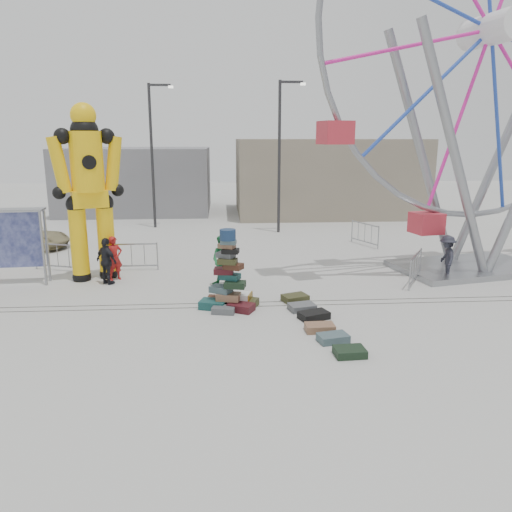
{
  "coord_description": "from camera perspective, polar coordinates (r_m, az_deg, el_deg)",
  "views": [
    {
      "loc": [
        -0.1,
        -14.01,
        5.08
      ],
      "look_at": [
        1.03,
        2.5,
        1.15
      ],
      "focal_mm": 35.0,
      "sensor_mm": 36.0,
      "label": 1
    }
  ],
  "objects": [
    {
      "name": "crash_test_dummy",
      "position": [
        18.81,
        -18.58,
        7.57
      ],
      "size": [
        2.52,
        1.39,
        6.47
      ],
      "rotation": [
        0.0,
        0.0,
        0.39
      ],
      "color": "black",
      "rests_on": "ground"
    },
    {
      "name": "row_case_2",
      "position": [
        14.54,
        6.63,
        -6.74
      ],
      "size": [
        0.98,
        0.79,
        0.21
      ],
      "primitive_type": "cube",
      "rotation": [
        0.0,
        0.0,
        0.37
      ],
      "color": "black",
      "rests_on": "ground"
    },
    {
      "name": "track_line_near",
      "position": [
        15.46,
        -3.35,
        -5.83
      ],
      "size": [
        40.0,
        0.04,
        0.01
      ],
      "primitive_type": "cube",
      "color": "#47443F",
      "rests_on": "ground"
    },
    {
      "name": "barricade_wheel_front",
      "position": [
        18.63,
        17.75,
        -1.37
      ],
      "size": [
        1.12,
        1.76,
        1.1
      ],
      "primitive_type": null,
      "rotation": [
        0.0,
        0.0,
        1.02
      ],
      "color": "gray",
      "rests_on": "ground"
    },
    {
      "name": "building_right",
      "position": [
        34.84,
        7.94,
        8.98
      ],
      "size": [
        12.0,
        8.0,
        5.0
      ],
      "primitive_type": "cube",
      "color": "gray",
      "rests_on": "ground"
    },
    {
      "name": "row_case_5",
      "position": [
        12.33,
        10.67,
        -10.72
      ],
      "size": [
        0.76,
        0.59,
        0.2
      ],
      "primitive_type": "cube",
      "rotation": [
        0.0,
        0.0,
        0.06
      ],
      "color": "black",
      "rests_on": "ground"
    },
    {
      "name": "barricade_dummy_b",
      "position": [
        20.94,
        -21.73,
        -0.1
      ],
      "size": [
        1.94,
        0.71,
        1.1
      ],
      "primitive_type": null,
      "rotation": [
        0.0,
        0.0,
        -0.31
      ],
      "color": "gray",
      "rests_on": "ground"
    },
    {
      "name": "barricade_wheel_back",
      "position": [
        24.69,
        12.32,
        2.47
      ],
      "size": [
        0.86,
        1.89,
        1.1
      ],
      "primitive_type": null,
      "rotation": [
        0.0,
        0.0,
        -1.18
      ],
      "color": "gray",
      "rests_on": "ground"
    },
    {
      "name": "lamp_post_left",
      "position": [
        29.26,
        -11.66,
        11.92
      ],
      "size": [
        1.41,
        0.25,
        8.0
      ],
      "color": "#2D2D30",
      "rests_on": "ground"
    },
    {
      "name": "pedestrian_red",
      "position": [
        18.87,
        -15.87,
        -0.26
      ],
      "size": [
        0.7,
        0.64,
        1.61
      ],
      "primitive_type": "imported",
      "rotation": [
        0.0,
        0.0,
        0.56
      ],
      "color": "#A01816",
      "rests_on": "ground"
    },
    {
      "name": "row_case_4",
      "position": [
        13.05,
        8.8,
        -9.24
      ],
      "size": [
        0.85,
        0.65,
        0.2
      ],
      "primitive_type": "cube",
      "rotation": [
        0.0,
        0.0,
        0.22
      ],
      "color": "#475F66",
      "rests_on": "ground"
    },
    {
      "name": "suitcase_tower",
      "position": [
        15.2,
        -3.15,
        -3.47
      ],
      "size": [
        1.9,
        1.57,
        2.45
      ],
      "rotation": [
        0.0,
        0.0,
        -0.35
      ],
      "color": "#194C4B",
      "rests_on": "ground"
    },
    {
      "name": "steamer_trunk",
      "position": [
        15.55,
        -2.17,
        -4.94
      ],
      "size": [
        0.98,
        0.73,
        0.41
      ],
      "primitive_type": "cube",
      "rotation": [
        0.0,
        0.0,
        -0.29
      ],
      "color": "silver",
      "rests_on": "ground"
    },
    {
      "name": "building_left",
      "position": [
        36.6,
        -13.34,
        8.49
      ],
      "size": [
        10.0,
        8.0,
        4.4
      ],
      "primitive_type": "cube",
      "color": "gray",
      "rests_on": "ground"
    },
    {
      "name": "ferris_wheel",
      "position": [
        20.92,
        24.98,
        19.32
      ],
      "size": [
        13.19,
        4.4,
        15.6
      ],
      "rotation": [
        0.0,
        0.0,
        0.21
      ],
      "color": "gray",
      "rests_on": "ground"
    },
    {
      "name": "pedestrian_green",
      "position": [
        17.42,
        -3.74,
        -0.56
      ],
      "size": [
        1.07,
        0.97,
        1.8
      ],
      "primitive_type": "imported",
      "rotation": [
        0.0,
        0.0,
        -0.4
      ],
      "color": "#186030",
      "rests_on": "ground"
    },
    {
      "name": "pedestrian_grey",
      "position": [
        19.47,
        20.96,
        -0.17
      ],
      "size": [
        0.79,
        1.16,
        1.65
      ],
      "primitive_type": "imported",
      "rotation": [
        0.0,
        0.0,
        -1.75
      ],
      "color": "#22232D",
      "rests_on": "ground"
    },
    {
      "name": "barricade_dummy_c",
      "position": [
        20.11,
        -14.04,
        -0.07
      ],
      "size": [
        2.0,
        0.13,
        1.1
      ],
      "primitive_type": null,
      "rotation": [
        0.0,
        0.0,
        0.01
      ],
      "color": "gray",
      "rests_on": "ground"
    },
    {
      "name": "lamp_post_right",
      "position": [
        27.2,
        2.88,
        12.08
      ],
      "size": [
        1.41,
        0.25,
        8.0
      ],
      "color": "#2D2D30",
      "rests_on": "ground"
    },
    {
      "name": "row_case_1",
      "position": [
        15.21,
        5.28,
        -5.83
      ],
      "size": [
        0.88,
        0.72,
        0.2
      ],
      "primitive_type": "cube",
      "rotation": [
        0.0,
        0.0,
        0.23
      ],
      "color": "#595C61",
      "rests_on": "ground"
    },
    {
      "name": "track_line_far",
      "position": [
        15.84,
        -3.37,
        -5.36
      ],
      "size": [
        40.0,
        0.04,
        0.01
      ],
      "primitive_type": "cube",
      "color": "#47443F",
      "rests_on": "ground"
    },
    {
      "name": "row_case_3",
      "position": [
        13.66,
        7.31,
        -8.13
      ],
      "size": [
        0.79,
        0.52,
        0.2
      ],
      "primitive_type": "cube",
      "rotation": [
        0.0,
        0.0,
        0.03
      ],
      "color": "#8C6247",
      "rests_on": "ground"
    },
    {
      "name": "row_case_0",
      "position": [
        15.98,
        4.49,
        -4.81
      ],
      "size": [
        0.93,
        0.8,
        0.22
      ],
      "primitive_type": "cube",
      "rotation": [
        0.0,
        0.0,
        0.36
      ],
      "color": "#3B3D1E",
      "rests_on": "ground"
    },
    {
      "name": "pedestrian_black",
      "position": [
        18.37,
        -16.7,
        -0.58
      ],
      "size": [
        1.02,
        0.93,
        1.68
      ],
      "primitive_type": "imported",
      "rotation": [
        0.0,
        0.0,
        2.47
      ],
      "color": "black",
      "rests_on": "ground"
    },
    {
      "name": "ground",
      "position": [
        14.9,
        -3.33,
        -6.6
      ],
      "size": [
        90.0,
        90.0,
        0.0
      ],
      "primitive_type": "plane",
      "color": "#9E9E99",
      "rests_on": "ground"
    },
    {
      "name": "parked_suv",
      "position": [
        25.78,
        -24.56,
        1.99
      ],
      "size": [
        4.24,
        2.92,
        1.08
      ],
      "primitive_type": "imported",
      "rotation": [
        0.0,
        0.0,
        1.25
      ],
      "color": "#93885E",
      "rests_on": "ground"
    }
  ]
}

